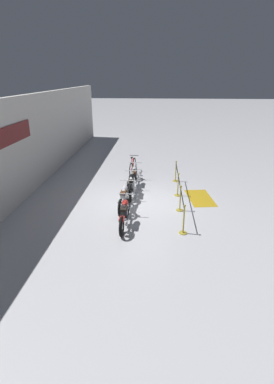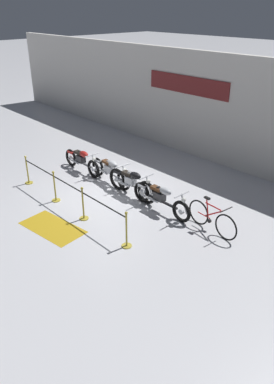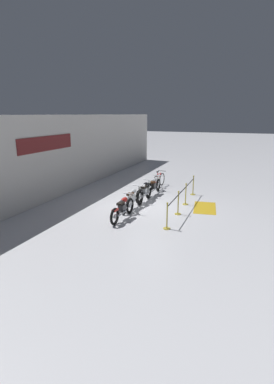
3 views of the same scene
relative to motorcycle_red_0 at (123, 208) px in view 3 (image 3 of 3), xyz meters
name	(u,v)px [view 3 (image 3 of 3)]	position (x,y,z in m)	size (l,w,h in m)	color
ground_plane	(150,206)	(2.11, -0.51, -0.46)	(120.00, 120.00, 0.00)	silver
back_wall	(57,157)	(2.11, 4.62, 1.64)	(28.00, 0.29, 4.20)	silver
motorcycle_red_0	(123,208)	(0.00, 0.00, 0.00)	(2.21, 0.62, 0.92)	black
motorcycle_silver_1	(132,198)	(1.49, 0.18, 0.00)	(2.28, 0.62, 0.93)	black
motorcycle_black_2	(145,192)	(2.81, 0.02, 0.02)	(2.19, 0.62, 0.97)	black
motorcycle_silver_3	(154,186)	(4.18, -0.01, 0.00)	(2.38, 0.62, 0.92)	black
bicycle	(159,180)	(5.93, 0.23, -0.06)	(1.77, 0.48, 0.98)	black
stanchion_far_left	(177,201)	(1.09, -2.02, 0.20)	(5.43, 0.28, 1.05)	gold
stanchion_mid_left	(178,206)	(1.37, -2.02, -0.10)	(0.28, 0.28, 1.05)	gold
stanchion_mid_right	(186,197)	(2.94, -2.02, -0.10)	(0.28, 0.28, 1.05)	gold
stanchion_far_right	(193,188)	(4.88, -2.02, -0.10)	(0.28, 0.28, 1.05)	gold
floor_banner	(205,208)	(2.73, -2.98, -0.46)	(1.95, 0.99, 0.01)	#B78E19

